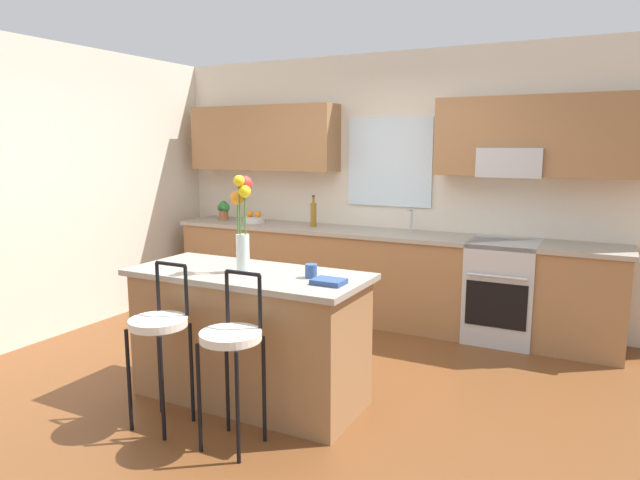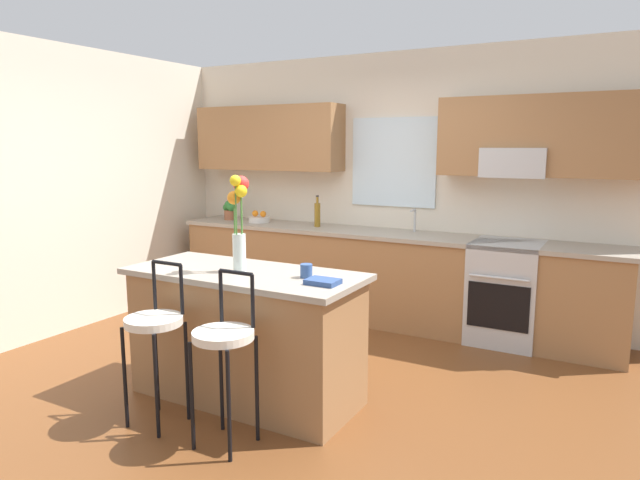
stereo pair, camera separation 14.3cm
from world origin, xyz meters
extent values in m
plane|color=brown|center=(0.00, 0.00, 0.00)|extent=(14.00, 14.00, 0.00)
cube|color=beige|center=(-2.56, 0.30, 1.35)|extent=(0.12, 4.60, 2.70)
cube|color=beige|center=(0.00, 2.06, 1.35)|extent=(5.60, 0.12, 2.70)
cube|color=#996B42|center=(-1.43, 1.83, 1.85)|extent=(1.75, 0.34, 0.70)
cube|color=#996B42|center=(1.43, 1.83, 1.85)|extent=(1.75, 0.34, 0.70)
cube|color=silver|center=(0.00, 1.99, 1.60)|extent=(0.91, 0.03, 0.90)
cube|color=#B7BABC|center=(1.23, 1.80, 1.62)|extent=(0.56, 0.36, 0.26)
cube|color=#996B42|center=(0.00, 1.70, 0.44)|extent=(4.50, 0.60, 0.88)
cube|color=#9E9384|center=(0.00, 1.70, 0.90)|extent=(4.56, 0.64, 0.04)
cube|color=#B7BABC|center=(0.29, 1.70, 0.85)|extent=(0.54, 0.38, 0.11)
cylinder|color=#B7BABC|center=(0.29, 1.86, 1.03)|extent=(0.02, 0.02, 0.22)
cylinder|color=#B7BABC|center=(0.29, 1.80, 1.14)|extent=(0.02, 0.12, 0.02)
cube|color=#B7BABC|center=(1.23, 1.68, 0.46)|extent=(0.60, 0.60, 0.92)
cube|color=black|center=(1.23, 1.38, 0.40)|extent=(0.52, 0.02, 0.40)
cylinder|color=#B7BABC|center=(1.23, 1.35, 0.66)|extent=(0.50, 0.02, 0.02)
cube|color=#996B42|center=(-0.13, -0.41, 0.44)|extent=(1.59, 0.65, 0.88)
cube|color=#9E9384|center=(-0.13, -0.41, 0.90)|extent=(1.67, 0.73, 0.04)
cylinder|color=black|center=(-0.54, -1.13, 0.33)|extent=(0.02, 0.02, 0.66)
cylinder|color=black|center=(-0.27, -1.13, 0.33)|extent=(0.02, 0.02, 0.66)
cylinder|color=black|center=(-0.54, -0.86, 0.33)|extent=(0.02, 0.02, 0.66)
cylinder|color=black|center=(-0.27, -0.86, 0.33)|extent=(0.02, 0.02, 0.66)
cylinder|color=silver|center=(-0.40, -0.99, 0.69)|extent=(0.36, 0.36, 0.05)
cylinder|color=black|center=(-0.52, -0.86, 0.87)|extent=(0.02, 0.02, 0.32)
cylinder|color=black|center=(-0.28, -0.86, 0.87)|extent=(0.02, 0.02, 0.32)
cylinder|color=black|center=(-0.40, -0.86, 1.03)|extent=(0.23, 0.02, 0.02)
cylinder|color=black|center=(0.01, -1.13, 0.33)|extent=(0.02, 0.02, 0.66)
cylinder|color=black|center=(0.28, -1.13, 0.33)|extent=(0.02, 0.02, 0.66)
cylinder|color=black|center=(0.01, -0.86, 0.33)|extent=(0.02, 0.02, 0.66)
cylinder|color=black|center=(0.28, -0.86, 0.33)|extent=(0.02, 0.02, 0.66)
cylinder|color=silver|center=(0.15, -0.99, 0.69)|extent=(0.36, 0.36, 0.05)
cylinder|color=black|center=(0.03, -0.86, 0.87)|extent=(0.02, 0.02, 0.32)
cylinder|color=black|center=(0.27, -0.86, 0.87)|extent=(0.02, 0.02, 0.32)
cylinder|color=black|center=(0.15, -0.86, 1.03)|extent=(0.23, 0.02, 0.02)
cylinder|color=silver|center=(-0.14, -0.44, 1.05)|extent=(0.09, 0.09, 0.26)
cylinder|color=#3D722D|center=(-0.12, -0.44, 1.23)|extent=(0.01, 0.01, 0.47)
sphere|color=yellow|center=(-0.12, -0.44, 1.47)|extent=(0.09, 0.09, 0.09)
cylinder|color=#3D722D|center=(-0.14, -0.40, 1.26)|extent=(0.01, 0.01, 0.52)
sphere|color=red|center=(-0.14, -0.40, 1.52)|extent=(0.11, 0.11, 0.11)
cylinder|color=#3D722D|center=(-0.18, -0.44, 1.21)|extent=(0.01, 0.01, 0.43)
sphere|color=orange|center=(-0.18, -0.44, 1.42)|extent=(0.09, 0.09, 0.09)
cylinder|color=#3D722D|center=(-0.14, -0.47, 1.27)|extent=(0.01, 0.01, 0.54)
sphere|color=yellow|center=(-0.14, -0.47, 1.54)|extent=(0.07, 0.07, 0.07)
cylinder|color=#33518C|center=(0.34, -0.37, 0.97)|extent=(0.08, 0.08, 0.09)
cube|color=navy|center=(0.52, -0.47, 0.94)|extent=(0.20, 0.15, 0.03)
cylinder|color=silver|center=(-1.48, 1.70, 0.95)|extent=(0.24, 0.24, 0.06)
sphere|color=orange|center=(-1.43, 1.70, 1.01)|extent=(0.07, 0.07, 0.07)
sphere|color=orange|center=(-1.54, 1.70, 1.01)|extent=(0.07, 0.07, 0.07)
cylinder|color=olive|center=(-0.73, 1.70, 1.05)|extent=(0.06, 0.06, 0.25)
cylinder|color=olive|center=(-0.73, 1.70, 1.21)|extent=(0.03, 0.03, 0.07)
cylinder|color=black|center=(-0.73, 1.70, 1.25)|extent=(0.03, 0.03, 0.02)
cylinder|color=#9E5B3D|center=(-1.91, 1.70, 0.98)|extent=(0.11, 0.11, 0.11)
sphere|color=#2D7A33|center=(-1.91, 1.70, 1.09)|extent=(0.10, 0.10, 0.10)
sphere|color=#2D7A33|center=(-1.95, 1.71, 1.06)|extent=(0.09, 0.09, 0.09)
sphere|color=#2D7A33|center=(-1.87, 1.69, 1.07)|extent=(0.10, 0.10, 0.10)
camera|label=1|loc=(2.03, -3.53, 1.77)|focal=31.62mm
camera|label=2|loc=(2.15, -3.46, 1.77)|focal=31.62mm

